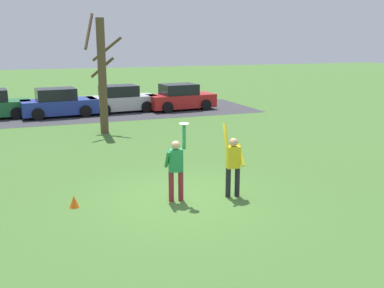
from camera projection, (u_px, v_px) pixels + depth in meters
name	position (u px, v px, depth m)	size (l,w,h in m)	color
ground_plane	(182.00, 198.00, 12.13)	(120.00, 120.00, 0.00)	#426B2D
person_catcher	(176.00, 166.00, 11.73)	(0.56, 0.49, 2.08)	maroon
person_defender	(233.00, 162.00, 12.06)	(0.58, 0.49, 2.04)	black
frisbee_disc	(184.00, 124.00, 11.52)	(0.26, 0.26, 0.02)	white
parked_car_blue	(59.00, 104.00, 25.08)	(4.22, 2.27, 1.59)	#233893
parked_car_silver	(121.00, 100.00, 26.73)	(4.22, 2.27, 1.59)	#BCBCC1
parked_car_red	(180.00, 98.00, 27.55)	(4.22, 2.27, 1.59)	red
parking_strip	(62.00, 115.00, 25.63)	(23.19, 6.40, 0.01)	#38383D
bare_tree_tall	(102.00, 74.00, 20.18)	(1.84, 1.34, 5.40)	brown
field_cone_orange	(74.00, 201.00, 11.44)	(0.26, 0.26, 0.32)	orange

